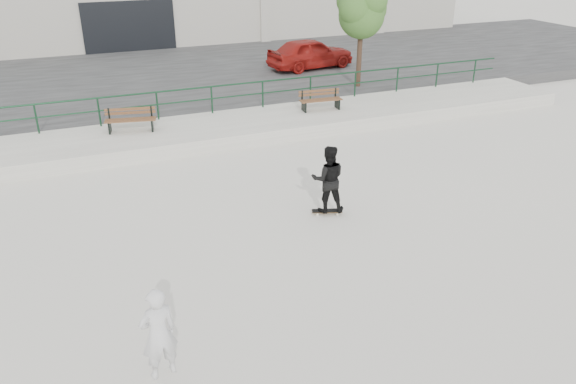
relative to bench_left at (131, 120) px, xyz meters
name	(u,v)px	position (x,y,z in m)	size (l,w,h in m)	color
ground	(307,283)	(2.08, -9.89, -0.88)	(120.00, 120.00, 0.00)	silver
ledge	(195,133)	(2.08, -0.39, -0.63)	(30.00, 3.00, 0.50)	#B9B6A9
parking_strip	(152,79)	(2.08, 8.11, -0.63)	(60.00, 14.00, 0.50)	#2F2F2F
railing	(185,96)	(2.08, 0.91, 0.36)	(28.00, 0.06, 1.03)	#153C23
bench_left	(131,120)	(0.00, 0.00, 0.00)	(1.74, 0.82, 0.77)	#55351D
bench_right	(320,100)	(6.99, -0.21, -0.01)	(1.65, 0.61, 0.74)	#55351D
tree	(362,10)	(10.05, 2.35, 2.80)	(2.39, 2.12, 4.24)	#472D23
red_car	(310,53)	(9.56, 6.30, 0.35)	(1.73, 4.31, 1.47)	maroon
skateboard	(327,211)	(3.86, -7.20, -0.81)	(0.80, 0.45, 0.09)	black
standing_skater	(328,179)	(3.86, -7.20, 0.10)	(0.86, 0.67, 1.78)	black
seated_skater	(158,334)	(-1.22, -11.39, -0.04)	(0.61, 0.40, 1.68)	silver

